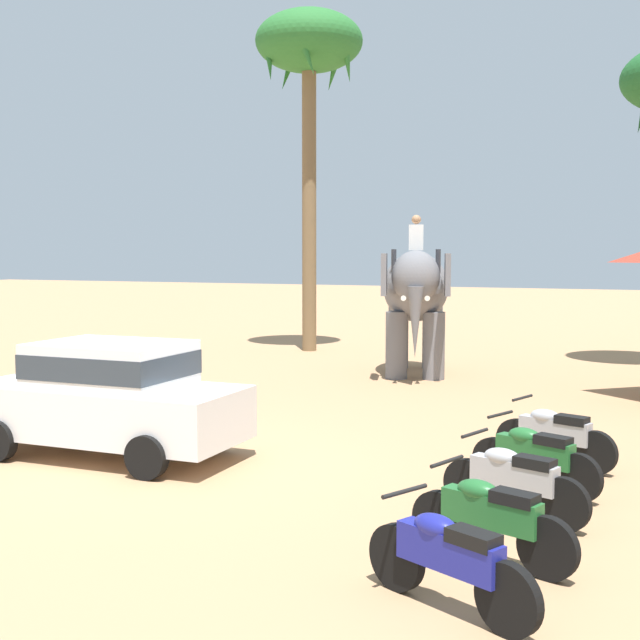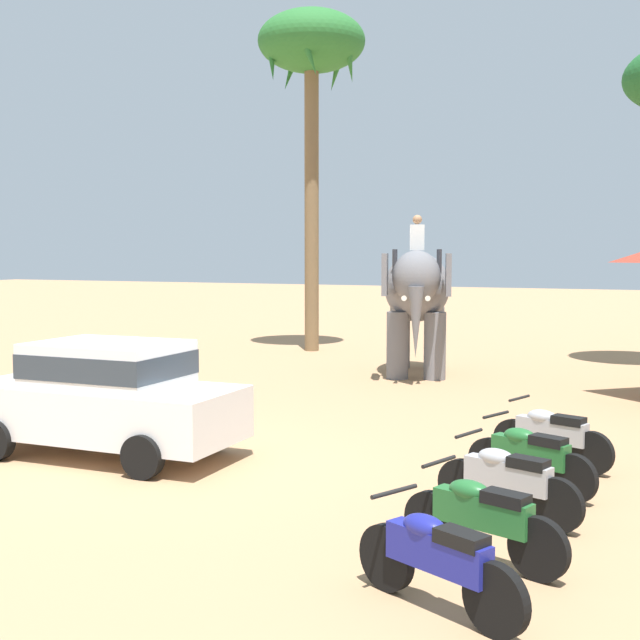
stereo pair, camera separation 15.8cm
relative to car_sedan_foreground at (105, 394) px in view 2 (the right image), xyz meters
name	(u,v)px [view 2 (the right image)]	position (x,y,z in m)	size (l,w,h in m)	color
ground_plane	(149,457)	(0.64, 0.17, -0.93)	(120.00, 120.00, 0.00)	tan
car_sedan_foreground	(105,394)	(0.00, 0.00, 0.00)	(4.12, 1.92, 1.70)	white
elephant_with_mahout	(417,294)	(1.82, 9.64, 1.06)	(2.50, 4.02, 3.88)	slate
motorcycle_nearest_camera	(437,558)	(5.94, -3.23, -0.46)	(1.67, 0.91, 0.94)	black
motorcycle_second_in_row	(482,517)	(6.04, -2.02, -0.46)	(1.73, 0.78, 0.94)	black
motorcycle_mid_row	(507,480)	(6.01, -0.61, -0.46)	(1.74, 0.76, 0.94)	black
motorcycle_fourth_in_row	(530,456)	(6.06, 0.59, -0.46)	(1.71, 0.83, 0.94)	black
motorcycle_far_in_row	(551,435)	(6.13, 1.96, -0.46)	(1.74, 0.77, 0.94)	black
palm_tree_near_hut	(312,55)	(-2.59, 13.18, 7.93)	(3.20, 3.20, 10.16)	brown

